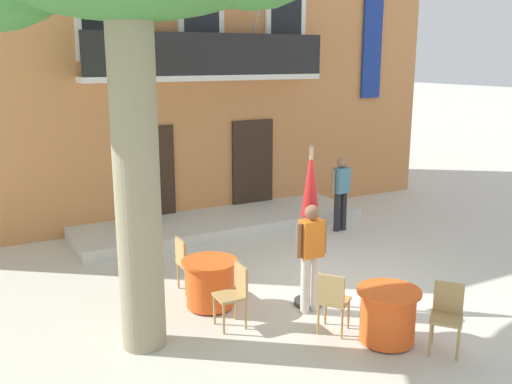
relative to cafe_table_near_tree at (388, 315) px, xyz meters
The scene contains 12 objects.
ground_plane 1.91m from the cafe_table_near_tree, 76.50° to the left, with size 120.00×120.00×0.00m, color beige.
building_facade 9.43m from the cafe_table_near_tree, 88.20° to the left, with size 13.00×5.09×7.50m.
entrance_step_platform 5.89m from the cafe_table_near_tree, 87.32° to the left, with size 6.53×1.87×0.25m, color silver.
cafe_table_near_tree is the anchor object (origin of this frame).
cafe_chair_near_tree_0 0.77m from the cafe_table_near_tree, 133.28° to the left, with size 0.56×0.56×0.91m.
cafe_chair_near_tree_1 0.77m from the cafe_table_near_tree, 44.60° to the right, with size 0.56×0.56×0.91m.
cafe_table_middle 2.73m from the cafe_table_near_tree, 127.16° to the left, with size 0.86×0.86×0.76m.
cafe_chair_middle_0 3.40m from the cafe_table_near_tree, 120.57° to the left, with size 0.40×0.40×0.91m.
cafe_chair_middle_1 2.14m from the cafe_table_near_tree, 138.34° to the left, with size 0.41×0.41×0.91m.
cafe_umbrella 2.00m from the cafe_table_near_tree, 100.10° to the left, with size 0.44×0.44×2.55m.
pedestrian_near_entrance 5.17m from the cafe_table_near_tree, 60.31° to the left, with size 0.53×0.27×1.66m.
pedestrian_mid_plaza 1.46m from the cafe_table_near_tree, 106.43° to the left, with size 0.53×0.24×1.68m.
Camera 1 is at (-5.37, -7.17, 3.78)m, focal length 39.86 mm.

